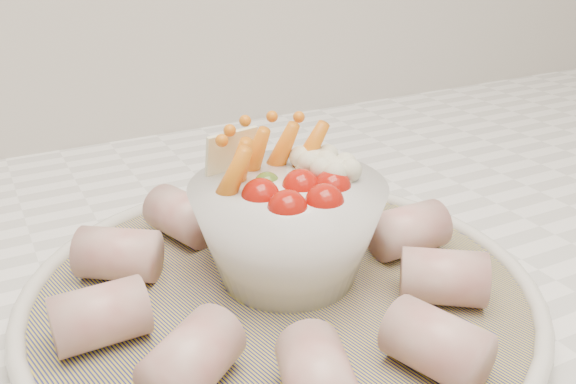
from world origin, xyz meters
TOP-DOWN VIEW (x-y plane):
  - serving_platter at (0.03, 1.36)m, footprint 0.42×0.42m
  - veggie_bowl at (0.04, 1.37)m, footprint 0.13×0.13m
  - cured_meat_rolls at (0.03, 1.36)m, footprint 0.28×0.29m

SIDE VIEW (x-z plane):
  - serving_platter at x=0.03m, z-range 0.92..0.94m
  - cured_meat_rolls at x=0.03m, z-range 0.94..0.97m
  - veggie_bowl at x=0.04m, z-range 0.92..1.03m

